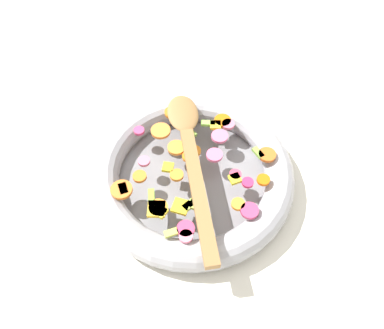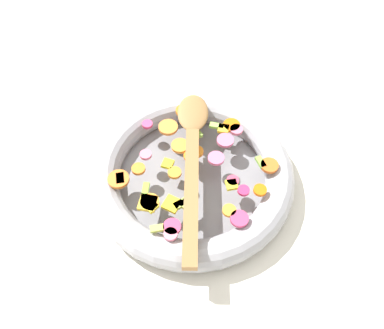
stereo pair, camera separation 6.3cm
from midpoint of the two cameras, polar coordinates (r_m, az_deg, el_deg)
name	(u,v)px [view 1 (the left image)]	position (r m, az deg, el deg)	size (l,w,h in m)	color
ground_plane	(192,181)	(0.67, -2.68, -2.67)	(4.00, 4.00, 0.00)	silver
skillet	(192,174)	(0.65, -2.76, -1.61)	(0.35, 0.35, 0.05)	slate
chopped_vegetables	(191,166)	(0.62, -2.99, -0.49)	(0.27, 0.29, 0.01)	orange
wooden_spoon	(190,151)	(0.63, -3.13, 1.92)	(0.33, 0.13, 0.01)	olive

